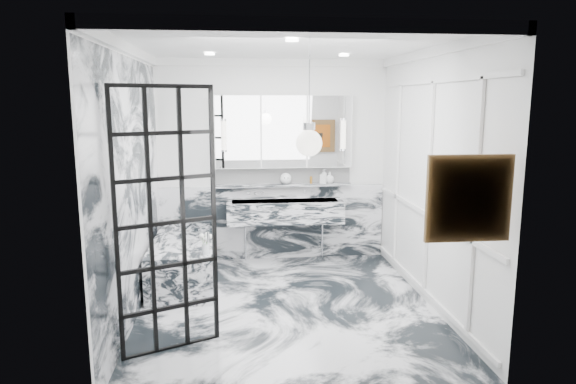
{
  "coord_description": "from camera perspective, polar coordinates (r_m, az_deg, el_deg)",
  "views": [
    {
      "loc": [
        -0.54,
        -5.35,
        2.25
      ],
      "look_at": [
        0.08,
        0.5,
        1.19
      ],
      "focal_mm": 32.0,
      "sensor_mm": 36.0,
      "label": 1
    }
  ],
  "objects": [
    {
      "name": "crittall_door",
      "position": [
        4.65,
        -13.29,
        -3.36
      ],
      "size": [
        0.82,
        0.39,
        2.37
      ],
      "primitive_type": null,
      "rotation": [
        0.0,
        0.0,
        0.42
      ],
      "color": "black",
      "rests_on": "floor"
    },
    {
      "name": "mirror_cabinet",
      "position": [
        7.13,
        -0.49,
        6.73
      ],
      "size": [
        1.9,
        0.16,
        1.0
      ],
      "primitive_type": "cube",
      "color": "white",
      "rests_on": "wall_back"
    },
    {
      "name": "panel_molding",
      "position": [
        5.84,
        15.34,
        0.46
      ],
      "size": [
        0.03,
        3.4,
        2.3
      ],
      "primitive_type": "cube",
      "color": "white",
      "rests_on": "floor"
    },
    {
      "name": "ledge",
      "position": [
        7.2,
        -0.47,
        0.76
      ],
      "size": [
        1.9,
        0.14,
        0.04
      ],
      "primitive_type": "cube",
      "color": "silver",
      "rests_on": "wall_back"
    },
    {
      "name": "floor",
      "position": [
        5.83,
        -0.27,
        -12.5
      ],
      "size": [
        3.6,
        3.6,
        0.0
      ],
      "primitive_type": "plane",
      "color": "silver",
      "rests_on": "ground"
    },
    {
      "name": "soap_bottle_a",
      "position": [
        7.25,
        4.06,
        1.77
      ],
      "size": [
        0.1,
        0.1,
        0.2
      ],
      "primitive_type": "imported",
      "rotation": [
        0.0,
        0.0,
        0.4
      ],
      "color": "#8C5919",
      "rests_on": "ledge"
    },
    {
      "name": "subway_tile",
      "position": [
        7.24,
        -0.52,
        1.89
      ],
      "size": [
        1.9,
        0.03,
        0.23
      ],
      "primitive_type": "cube",
      "color": "white",
      "rests_on": "wall_back"
    },
    {
      "name": "wall_left",
      "position": [
        5.52,
        -17.04,
        0.89
      ],
      "size": [
        0.0,
        3.6,
        3.6
      ],
      "primitive_type": "plane",
      "rotation": [
        1.57,
        0.0,
        1.57
      ],
      "color": "white",
      "rests_on": "floor"
    },
    {
      "name": "pendant_light",
      "position": [
        4.26,
        2.35,
        5.44
      ],
      "size": [
        0.22,
        0.22,
        0.22
      ],
      "primitive_type": "sphere",
      "color": "white",
      "rests_on": "ceiling"
    },
    {
      "name": "artwork",
      "position": [
        4.06,
        19.47,
        -0.68
      ],
      "size": [
        0.56,
        0.05,
        0.56
      ],
      "primitive_type": "cube",
      "color": "#C35514",
      "rests_on": "wall_front"
    },
    {
      "name": "wall_right",
      "position": [
        5.83,
        15.57,
        1.43
      ],
      "size": [
        0.0,
        3.6,
        3.6
      ],
      "primitive_type": "plane",
      "rotation": [
        1.57,
        0.0,
        -1.57
      ],
      "color": "white",
      "rests_on": "floor"
    },
    {
      "name": "trough_sink",
      "position": [
        7.11,
        -0.34,
        -2.16
      ],
      "size": [
        1.6,
        0.45,
        0.3
      ],
      "primitive_type": "cube",
      "color": "silver",
      "rests_on": "wall_back"
    },
    {
      "name": "bathtub",
      "position": [
        6.58,
        -11.4,
        -7.48
      ],
      "size": [
        0.75,
        1.65,
        0.55
      ],
      "primitive_type": "cube",
      "color": "silver",
      "rests_on": "floor"
    },
    {
      "name": "flower_vase",
      "position": [
        5.84,
        -9.12,
        -6.26
      ],
      "size": [
        0.08,
        0.08,
        0.12
      ],
      "primitive_type": "cylinder",
      "color": "silver",
      "rests_on": "bathtub"
    },
    {
      "name": "soap_bottle_c",
      "position": [
        7.27,
        4.65,
        1.61
      ],
      "size": [
        0.13,
        0.13,
        0.16
      ],
      "primitive_type": "imported",
      "rotation": [
        0.0,
        0.0,
        -0.05
      ],
      "color": "silver",
      "rests_on": "ledge"
    },
    {
      "name": "sconce_right",
      "position": [
        7.16,
        6.17,
        6.37
      ],
      "size": [
        0.07,
        0.07,
        0.4
      ],
      "primitive_type": "cylinder",
      "color": "white",
      "rests_on": "mirror_cabinet"
    },
    {
      "name": "marble_clad_back",
      "position": [
        7.35,
        -1.67,
        -3.38
      ],
      "size": [
        3.18,
        0.05,
        1.05
      ],
      "primitive_type": "cube",
      "color": "silver",
      "rests_on": "floor"
    },
    {
      "name": "marble_clad_left",
      "position": [
        5.53,
        -16.85,
        0.28
      ],
      "size": [
        0.02,
        3.56,
        2.68
      ],
      "primitive_type": "cube",
      "color": "silver",
      "rests_on": "floor"
    },
    {
      "name": "wall_front",
      "position": [
        3.69,
        2.54,
        -3.12
      ],
      "size": [
        3.6,
        0.0,
        3.6
      ],
      "primitive_type": "plane",
      "rotation": [
        -1.57,
        0.0,
        0.0
      ],
      "color": "white",
      "rests_on": "floor"
    },
    {
      "name": "wall_back",
      "position": [
        7.22,
        -1.72,
        3.43
      ],
      "size": [
        3.6,
        0.0,
        3.6
      ],
      "primitive_type": "plane",
      "rotation": [
        1.57,
        0.0,
        0.0
      ],
      "color": "white",
      "rests_on": "floor"
    },
    {
      "name": "face_pot",
      "position": [
        7.18,
        -0.25,
        1.5
      ],
      "size": [
        0.16,
        0.16,
        0.16
      ],
      "primitive_type": "sphere",
      "color": "white",
      "rests_on": "ledge"
    },
    {
      "name": "amber_bottle",
      "position": [
        7.23,
        2.58,
        1.35
      ],
      "size": [
        0.04,
        0.04,
        0.1
      ],
      "primitive_type": "cylinder",
      "color": "#8C5919",
      "rests_on": "ledge"
    },
    {
      "name": "ceiling",
      "position": [
        5.41,
        -0.3,
        16.03
      ],
      "size": [
        3.6,
        3.6,
        0.0
      ],
      "primitive_type": "plane",
      "rotation": [
        3.14,
        0.0,
        0.0
      ],
      "color": "white",
      "rests_on": "wall_back"
    },
    {
      "name": "sconce_left",
      "position": [
        7.0,
        -7.14,
        6.26
      ],
      "size": [
        0.07,
        0.07,
        0.4
      ],
      "primitive_type": "cylinder",
      "color": "white",
      "rests_on": "mirror_cabinet"
    },
    {
      "name": "soap_bottle_b",
      "position": [
        7.25,
        3.92,
        1.73
      ],
      "size": [
        0.11,
        0.11,
        0.19
      ],
      "primitive_type": "imported",
      "rotation": [
        0.0,
        0.0,
        -0.29
      ],
      "color": "#4C4C51",
      "rests_on": "ledge"
    }
  ]
}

